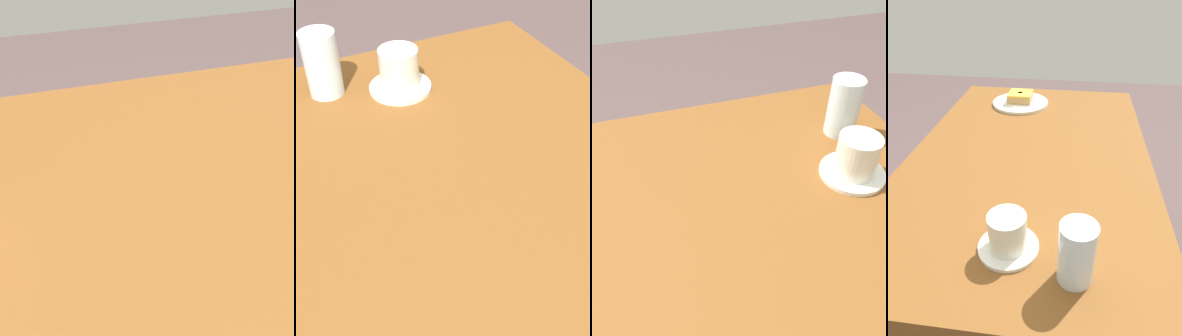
{
  "view_description": "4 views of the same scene",
  "coord_description": "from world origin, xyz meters",
  "views": [
    {
      "loc": [
        -0.27,
        -0.44,
        1.1
      ],
      "look_at": [
        -0.11,
        0.0,
        0.78
      ],
      "focal_mm": 49.65,
      "sensor_mm": 36.0,
      "label": 1
    },
    {
      "loc": [
        0.34,
        -0.28,
        1.22
      ],
      "look_at": [
        -0.11,
        -0.05,
        0.76
      ],
      "focal_mm": 47.09,
      "sensor_mm": 36.0,
      "label": 2
    },
    {
      "loc": [
        -0.03,
        0.39,
        1.18
      ],
      "look_at": [
        -0.17,
        -0.05,
        0.78
      ],
      "focal_mm": 36.3,
      "sensor_mm": 36.0,
      "label": 3
    },
    {
      "loc": [
        -0.84,
        -0.13,
        1.24
      ],
      "look_at": [
        -0.15,
        -0.04,
        0.78
      ],
      "focal_mm": 33.85,
      "sensor_mm": 36.0,
      "label": 4
    }
  ],
  "objects": [
    {
      "name": "table",
      "position": [
        0.0,
        0.0,
        0.64
      ],
      "size": [
        1.15,
        0.73,
        0.73
      ],
      "color": "brown",
      "rests_on": "ground_plane"
    },
    {
      "name": "water_glass",
      "position": [
        -0.45,
        -0.15,
        0.8
      ],
      "size": [
        0.07,
        0.07,
        0.13
      ],
      "primitive_type": "cylinder",
      "color": "silver",
      "rests_on": "table"
    },
    {
      "name": "coffee_cup",
      "position": [
        -0.39,
        -0.01,
        0.77
      ],
      "size": [
        0.13,
        0.13,
        0.09
      ],
      "color": "white",
      "rests_on": "table"
    }
  ]
}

